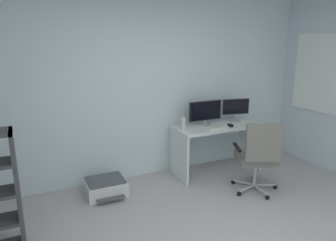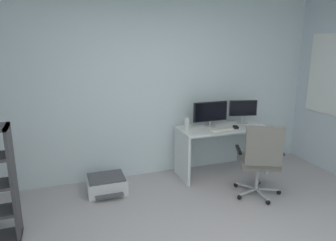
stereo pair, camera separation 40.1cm
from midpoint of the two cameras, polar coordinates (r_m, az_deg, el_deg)
name	(u,v)px [view 1 (the left image)]	position (r m, az deg, el deg)	size (l,w,h in m)	color
wall_back	(139,86)	(4.56, -7.81, 6.19)	(5.43, 0.10, 2.70)	silver
desk	(217,138)	(4.82, 6.57, -3.26)	(1.33, 0.57, 0.74)	white
monitor_main	(205,112)	(4.70, 4.38, 1.60)	(0.54, 0.18, 0.37)	#B2B5B7
monitor_secondary	(236,108)	(4.99, 9.98, 2.23)	(0.43, 0.18, 0.36)	#B2B5B7
keyboard	(217,127)	(4.61, 6.40, -1.30)	(0.34, 0.13, 0.02)	silver
computer_mouse	(230,125)	(4.73, 8.91, -0.91)	(0.06, 0.10, 0.03)	black
desktop_speaker	(183,123)	(4.51, 0.26, -0.58)	(0.07, 0.07, 0.17)	silver
office_chair	(258,154)	(4.21, 13.52, -6.02)	(0.64, 0.66, 1.00)	#B7BABC
printer	(106,187)	(4.35, -13.92, -11.71)	(0.51, 0.51, 0.22)	silver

